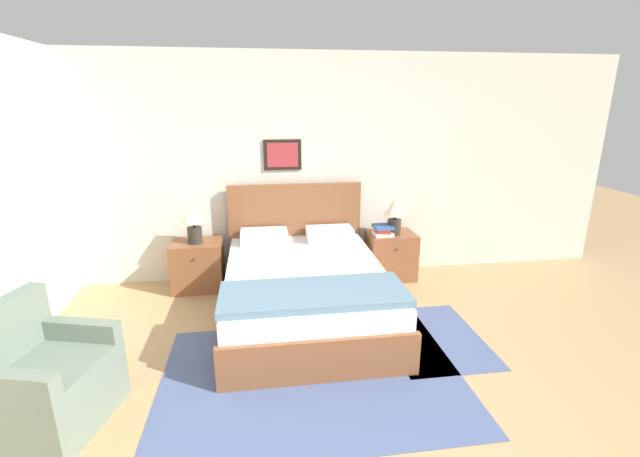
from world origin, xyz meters
The scene contains 12 objects.
wall_back centered at (0.00, 3.19, 1.30)m, with size 7.61×0.09×2.60m.
area_rug_main centered at (-0.20, 1.05, 0.00)m, with size 2.32×1.65×0.01m.
area_rug_bedside centered at (0.97, 1.48, 0.00)m, with size 0.84×1.15×0.01m.
bed centered at (-0.14, 2.06, 0.30)m, with size 1.55×2.14×1.15m.
armchair centered at (-1.98, 0.83, 0.30)m, with size 0.82×0.85×0.85m.
nightstand_near_window centered at (-1.27, 2.89, 0.28)m, with size 0.55×0.46×0.56m.
nightstand_by_door centered at (0.99, 2.89, 0.28)m, with size 0.55×0.46×0.56m.
table_lamp_near_window centered at (-1.27, 2.86, 0.82)m, with size 0.25×0.25×0.42m.
table_lamp_by_door centered at (1.01, 2.86, 0.82)m, with size 0.25×0.25×0.42m.
book_thick_bottom centered at (0.87, 2.85, 0.58)m, with size 0.22×0.23×0.04m.
book_hardcover_middle centered at (0.87, 2.85, 0.62)m, with size 0.20×0.24×0.04m.
book_novel_upper centered at (0.87, 2.85, 0.66)m, with size 0.22×0.22×0.03m.
Camera 1 is at (-0.54, -1.78, 2.06)m, focal length 24.00 mm.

